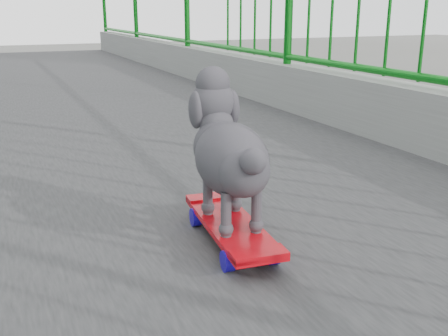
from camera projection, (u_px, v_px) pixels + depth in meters
skateboard at (231, 227)px, 1.54m from camera, size 0.20×0.52×0.07m
poodle at (228, 150)px, 1.50m from camera, size 0.23×0.48×0.40m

